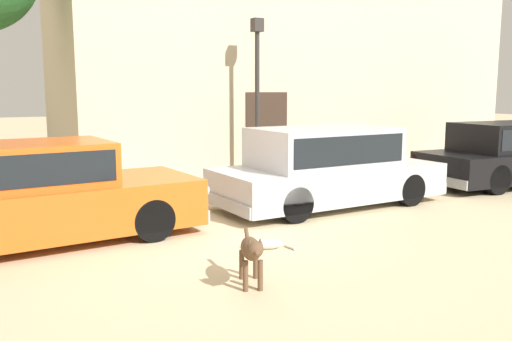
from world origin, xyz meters
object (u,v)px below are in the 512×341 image
(parked_sedan_second, at_px, (326,165))
(stray_dog_spotted, at_px, (251,251))
(parked_sedan_third, at_px, (510,153))
(street_lamp, at_px, (257,80))
(stray_cat, at_px, (266,244))
(parked_sedan_nearest, at_px, (43,192))

(parked_sedan_second, relative_size, stray_dog_spotted, 4.81)
(parked_sedan_third, relative_size, street_lamp, 1.28)
(street_lamp, bearing_deg, parked_sedan_third, -23.21)
(stray_cat, bearing_deg, parked_sedan_second, -119.01)
(stray_dog_spotted, height_order, street_lamp, street_lamp)
(parked_sedan_nearest, relative_size, street_lamp, 1.21)
(stray_cat, xyz_separation_m, street_lamp, (2.06, 4.14, 2.28))
(parked_sedan_nearest, relative_size, stray_cat, 7.58)
(parked_sedan_nearest, bearing_deg, parked_sedan_second, -2.72)
(stray_dog_spotted, bearing_deg, street_lamp, 171.72)
(parked_sedan_second, xyz_separation_m, stray_cat, (-2.35, -1.93, -0.69))
(stray_dog_spotted, xyz_separation_m, stray_cat, (0.82, 1.16, -0.33))
(parked_sedan_nearest, relative_size, parked_sedan_second, 0.98)
(parked_sedan_second, bearing_deg, stray_cat, -143.06)
(parked_sedan_second, height_order, stray_dog_spotted, parked_sedan_second)
(parked_sedan_nearest, bearing_deg, stray_cat, -38.61)
(parked_sedan_second, xyz_separation_m, stray_dog_spotted, (-3.17, -3.08, -0.36))
(parked_sedan_second, xyz_separation_m, street_lamp, (-0.28, 2.22, 1.59))
(stray_dog_spotted, bearing_deg, parked_sedan_second, 154.52)
(stray_dog_spotted, distance_m, street_lamp, 6.34)
(parked_sedan_nearest, xyz_separation_m, stray_cat, (2.62, -1.78, -0.65))
(stray_cat, bearing_deg, street_lamp, -94.87)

